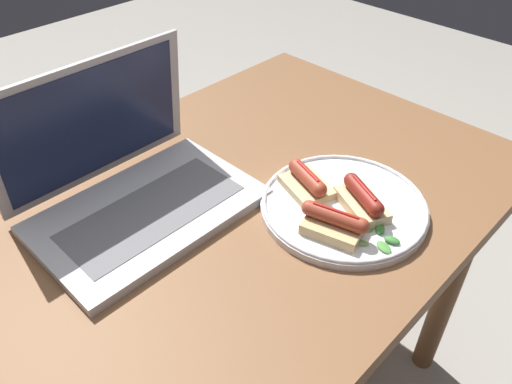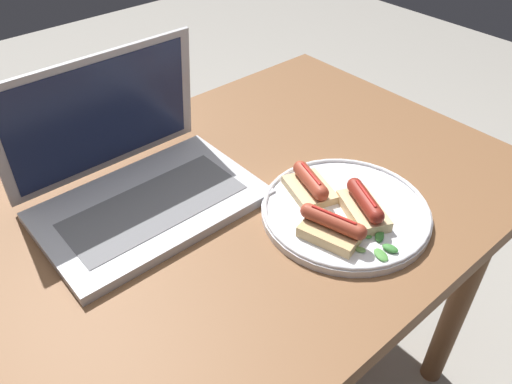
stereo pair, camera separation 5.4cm
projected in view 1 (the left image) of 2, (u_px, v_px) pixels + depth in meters
name	position (u px, v px, depth m)	size (l,w,h in m)	color
desk	(214.00, 253.00, 0.94)	(1.21, 0.74, 0.73)	brown
laptop	(132.00, 186.00, 0.87)	(0.38, 0.27, 0.25)	#B7B7BC
plate	(344.00, 205.00, 0.88)	(0.30, 0.30, 0.02)	silver
sausage_toast_left	(362.00, 200.00, 0.86)	(0.10, 0.12, 0.05)	#D6B784
sausage_toast_middle	(307.00, 182.00, 0.90)	(0.10, 0.11, 0.04)	#D6B784
sausage_toast_right	(334.00, 222.00, 0.81)	(0.09, 0.11, 0.05)	tan
salad_pile	(382.00, 237.00, 0.81)	(0.08, 0.07, 0.01)	#4C8E3D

